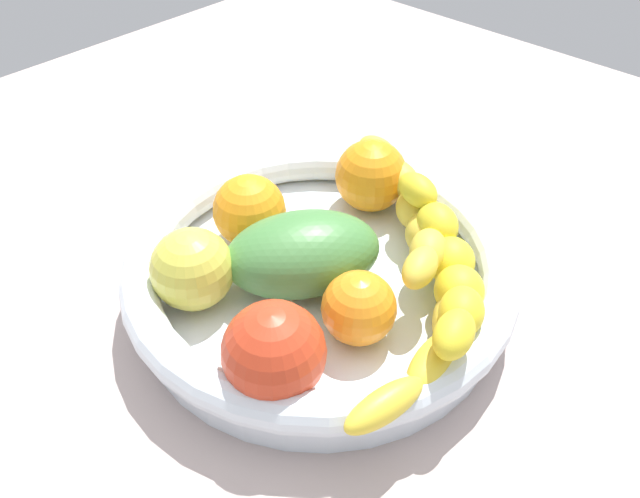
{
  "coord_description": "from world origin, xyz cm",
  "views": [
    {
      "loc": [
        26.09,
        -28.07,
        41.78
      ],
      "look_at": [
        0.0,
        0.0,
        8.49
      ],
      "focal_mm": 35.69,
      "sensor_mm": 36.0,
      "label": 1
    }
  ],
  "objects_px": {
    "banana_draped_right": "(440,309)",
    "orange_mid_left": "(359,308)",
    "banana_draped_left": "(448,267)",
    "orange_front": "(371,176)",
    "mango_green": "(303,254)",
    "tomato_red": "(274,352)",
    "apple_yellow": "(192,269)",
    "orange_mid_right": "(249,211)",
    "banana_arching_top": "(413,214)",
    "fruit_bowl": "(320,273)"
  },
  "relations": [
    {
      "from": "fruit_bowl",
      "to": "orange_mid_right",
      "type": "bearing_deg",
      "value": -175.78
    },
    {
      "from": "banana_draped_left",
      "to": "banana_arching_top",
      "type": "height_order",
      "value": "banana_draped_left"
    },
    {
      "from": "orange_front",
      "to": "fruit_bowl",
      "type": "bearing_deg",
      "value": -72.48
    },
    {
      "from": "banana_draped_left",
      "to": "tomato_red",
      "type": "height_order",
      "value": "tomato_red"
    },
    {
      "from": "orange_mid_right",
      "to": "fruit_bowl",
      "type": "bearing_deg",
      "value": 4.22
    },
    {
      "from": "fruit_bowl",
      "to": "orange_front",
      "type": "distance_m",
      "value": 0.11
    },
    {
      "from": "fruit_bowl",
      "to": "apple_yellow",
      "type": "bearing_deg",
      "value": -122.06
    },
    {
      "from": "banana_draped_right",
      "to": "orange_front",
      "type": "relative_size",
      "value": 3.55
    },
    {
      "from": "orange_front",
      "to": "apple_yellow",
      "type": "xyz_separation_m",
      "value": [
        -0.02,
        -0.19,
        -0.0
      ]
    },
    {
      "from": "banana_draped_left",
      "to": "apple_yellow",
      "type": "height_order",
      "value": "apple_yellow"
    },
    {
      "from": "banana_arching_top",
      "to": "mango_green",
      "type": "distance_m",
      "value": 0.1
    },
    {
      "from": "fruit_bowl",
      "to": "banana_arching_top",
      "type": "relative_size",
      "value": 1.95
    },
    {
      "from": "banana_draped_right",
      "to": "apple_yellow",
      "type": "xyz_separation_m",
      "value": [
        -0.16,
        -0.1,
        0.01
      ]
    },
    {
      "from": "orange_front",
      "to": "tomato_red",
      "type": "distance_m",
      "value": 0.22
    },
    {
      "from": "banana_draped_left",
      "to": "tomato_red",
      "type": "distance_m",
      "value": 0.15
    },
    {
      "from": "tomato_red",
      "to": "apple_yellow",
      "type": "xyz_separation_m",
      "value": [
        -0.11,
        0.02,
        -0.0
      ]
    },
    {
      "from": "fruit_bowl",
      "to": "mango_green",
      "type": "relative_size",
      "value": 2.57
    },
    {
      "from": "banana_arching_top",
      "to": "orange_front",
      "type": "bearing_deg",
      "value": 162.03
    },
    {
      "from": "banana_draped_left",
      "to": "banana_arching_top",
      "type": "relative_size",
      "value": 0.96
    },
    {
      "from": "banana_arching_top",
      "to": "mango_green",
      "type": "xyz_separation_m",
      "value": [
        -0.03,
        -0.1,
        -0.0
      ]
    },
    {
      "from": "banana_draped_left",
      "to": "orange_front",
      "type": "distance_m",
      "value": 0.14
    },
    {
      "from": "tomato_red",
      "to": "banana_arching_top",
      "type": "bearing_deg",
      "value": 97.2
    },
    {
      "from": "mango_green",
      "to": "apple_yellow",
      "type": "xyz_separation_m",
      "value": [
        -0.05,
        -0.07,
        0.0
      ]
    },
    {
      "from": "orange_front",
      "to": "apple_yellow",
      "type": "height_order",
      "value": "orange_front"
    },
    {
      "from": "banana_draped_left",
      "to": "orange_mid_left",
      "type": "xyz_separation_m",
      "value": [
        -0.03,
        -0.07,
        -0.01
      ]
    },
    {
      "from": "fruit_bowl",
      "to": "mango_green",
      "type": "xyz_separation_m",
      "value": [
        -0.01,
        -0.01,
        0.03
      ]
    },
    {
      "from": "mango_green",
      "to": "tomato_red",
      "type": "bearing_deg",
      "value": -56.32
    },
    {
      "from": "banana_draped_right",
      "to": "apple_yellow",
      "type": "height_order",
      "value": "apple_yellow"
    },
    {
      "from": "orange_mid_left",
      "to": "orange_mid_right",
      "type": "xyz_separation_m",
      "value": [
        -0.14,
        0.02,
        0.0
      ]
    },
    {
      "from": "apple_yellow",
      "to": "orange_mid_right",
      "type": "bearing_deg",
      "value": 106.29
    },
    {
      "from": "orange_front",
      "to": "orange_mid_left",
      "type": "xyz_separation_m",
      "value": [
        0.1,
        -0.13,
        -0.01
      ]
    },
    {
      "from": "orange_mid_right",
      "to": "apple_yellow",
      "type": "xyz_separation_m",
      "value": [
        0.02,
        -0.08,
        0.0
      ]
    },
    {
      "from": "apple_yellow",
      "to": "banana_draped_left",
      "type": "bearing_deg",
      "value": 42.74
    },
    {
      "from": "banana_arching_top",
      "to": "orange_front",
      "type": "distance_m",
      "value": 0.07
    },
    {
      "from": "banana_draped_left",
      "to": "banana_arching_top",
      "type": "bearing_deg",
      "value": 148.52
    },
    {
      "from": "banana_draped_right",
      "to": "orange_mid_left",
      "type": "height_order",
      "value": "orange_mid_left"
    },
    {
      "from": "tomato_red",
      "to": "apple_yellow",
      "type": "distance_m",
      "value": 0.11
    },
    {
      "from": "banana_draped_right",
      "to": "orange_mid_left",
      "type": "xyz_separation_m",
      "value": [
        -0.04,
        -0.04,
        0.01
      ]
    },
    {
      "from": "banana_arching_top",
      "to": "fruit_bowl",
      "type": "bearing_deg",
      "value": -109.37
    },
    {
      "from": "banana_draped_left",
      "to": "orange_mid_right",
      "type": "xyz_separation_m",
      "value": [
        -0.17,
        -0.05,
        -0.0
      ]
    },
    {
      "from": "tomato_red",
      "to": "banana_draped_left",
      "type": "bearing_deg",
      "value": 76.06
    },
    {
      "from": "fruit_bowl",
      "to": "mango_green",
      "type": "height_order",
      "value": "mango_green"
    },
    {
      "from": "tomato_red",
      "to": "fruit_bowl",
      "type": "bearing_deg",
      "value": 117.48
    },
    {
      "from": "apple_yellow",
      "to": "orange_mid_left",
      "type": "bearing_deg",
      "value": 26.65
    },
    {
      "from": "banana_draped_left",
      "to": "orange_mid_right",
      "type": "bearing_deg",
      "value": -162.53
    },
    {
      "from": "orange_front",
      "to": "mango_green",
      "type": "xyz_separation_m",
      "value": [
        0.03,
        -0.12,
        -0.0
      ]
    },
    {
      "from": "mango_green",
      "to": "apple_yellow",
      "type": "bearing_deg",
      "value": -124.09
    },
    {
      "from": "banana_draped_left",
      "to": "orange_mid_left",
      "type": "relative_size",
      "value": 2.81
    },
    {
      "from": "banana_draped_right",
      "to": "tomato_red",
      "type": "bearing_deg",
      "value": -113.42
    },
    {
      "from": "orange_front",
      "to": "orange_mid_right",
      "type": "relative_size",
      "value": 1.05
    }
  ]
}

